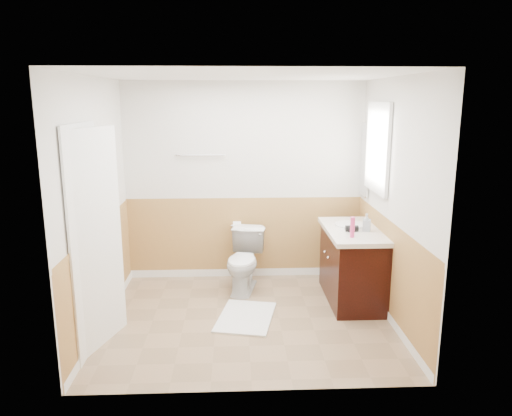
{
  "coord_description": "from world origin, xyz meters",
  "views": [
    {
      "loc": [
        -0.12,
        -4.75,
        2.28
      ],
      "look_at": [
        0.1,
        0.25,
        1.15
      ],
      "focal_mm": 34.01,
      "sensor_mm": 36.0,
      "label": 1
    }
  ],
  "objects_px": {
    "bath_mat": "(246,317)",
    "vanity_cabinet": "(352,267)",
    "soap_dispenser": "(367,222)",
    "lotion_bottle": "(352,227)",
    "toilet": "(244,261)"
  },
  "relations": [
    {
      "from": "bath_mat",
      "to": "vanity_cabinet",
      "type": "relative_size",
      "value": 0.73
    },
    {
      "from": "vanity_cabinet",
      "to": "soap_dispenser",
      "type": "bearing_deg",
      "value": -35.21
    },
    {
      "from": "bath_mat",
      "to": "lotion_bottle",
      "type": "xyz_separation_m",
      "value": [
        1.13,
        0.1,
        0.95
      ]
    },
    {
      "from": "toilet",
      "to": "vanity_cabinet",
      "type": "height_order",
      "value": "vanity_cabinet"
    },
    {
      "from": "lotion_bottle",
      "to": "soap_dispenser",
      "type": "bearing_deg",
      "value": 48.31
    },
    {
      "from": "bath_mat",
      "to": "soap_dispenser",
      "type": "distance_m",
      "value": 1.68
    },
    {
      "from": "toilet",
      "to": "soap_dispenser",
      "type": "height_order",
      "value": "soap_dispenser"
    },
    {
      "from": "soap_dispenser",
      "to": "toilet",
      "type": "bearing_deg",
      "value": 161.95
    },
    {
      "from": "vanity_cabinet",
      "to": "lotion_bottle",
      "type": "xyz_separation_m",
      "value": [
        -0.1,
        -0.33,
        0.56
      ]
    },
    {
      "from": "vanity_cabinet",
      "to": "soap_dispenser",
      "type": "height_order",
      "value": "soap_dispenser"
    },
    {
      "from": "bath_mat",
      "to": "lotion_bottle",
      "type": "distance_m",
      "value": 1.48
    },
    {
      "from": "vanity_cabinet",
      "to": "lotion_bottle",
      "type": "relative_size",
      "value": 5.0
    },
    {
      "from": "bath_mat",
      "to": "lotion_bottle",
      "type": "relative_size",
      "value": 3.64
    },
    {
      "from": "toilet",
      "to": "lotion_bottle",
      "type": "relative_size",
      "value": 3.33
    },
    {
      "from": "vanity_cabinet",
      "to": "soap_dispenser",
      "type": "relative_size",
      "value": 5.76
    }
  ]
}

